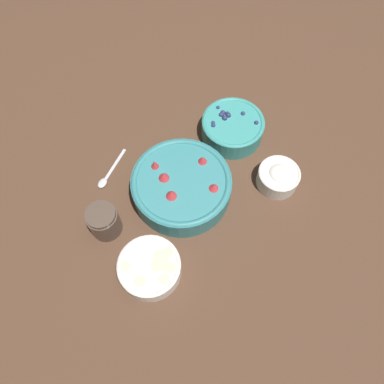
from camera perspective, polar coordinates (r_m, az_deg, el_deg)
name	(u,v)px	position (r m, az deg, el deg)	size (l,w,h in m)	color
ground_plane	(187,177)	(1.03, -0.69, 2.34)	(4.00, 4.00, 0.00)	#4C3323
bowl_strawberries	(181,185)	(0.96, -1.62, 1.04)	(0.26, 0.26, 0.09)	teal
bowl_blueberries	(233,127)	(1.08, 6.20, 9.85)	(0.17, 0.17, 0.07)	teal
bowl_bananas	(150,267)	(0.90, -6.46, -11.36)	(0.15, 0.15, 0.05)	white
bowl_cream	(278,176)	(1.02, 13.02, 2.33)	(0.11, 0.11, 0.06)	silver
jar_chocolate	(104,222)	(0.95, -13.24, -4.42)	(0.08, 0.08, 0.09)	#4C3D33
spoon	(107,176)	(1.05, -12.77, 2.43)	(0.13, 0.07, 0.01)	silver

